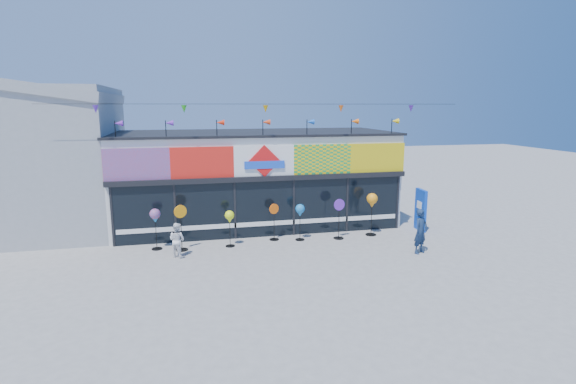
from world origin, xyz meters
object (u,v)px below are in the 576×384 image
object	(u,v)px
spinner_4	(300,211)
child	(177,240)
adult_man	(421,231)
blue_sign	(421,210)
spinner_5	(339,218)
spinner_0	(155,217)
spinner_1	(181,227)
spinner_3	(274,221)
spinner_6	(372,202)
spinner_2	(230,218)

from	to	relation	value
spinner_4	child	bearing A→B (deg)	-168.30
adult_man	child	size ratio (longest dim) A/B	1.32
blue_sign	spinner_5	size ratio (longest dim) A/B	1.10
spinner_0	adult_man	world-z (taller)	adult_man
spinner_4	child	world-z (taller)	spinner_4
spinner_1	adult_man	distance (m)	8.68
spinner_3	spinner_4	distance (m)	1.09
blue_sign	spinner_5	distance (m)	3.81
blue_sign	spinner_6	bearing A→B (deg)	-170.83
spinner_4	spinner_2	bearing A→B (deg)	-175.84
spinner_2	spinner_4	xyz separation A→B (m)	(2.78, 0.20, 0.05)
adult_man	spinner_0	bearing A→B (deg)	137.97
spinner_0	spinner_2	world-z (taller)	spinner_0
spinner_2	spinner_6	size ratio (longest dim) A/B	0.79
spinner_2	spinner_5	bearing A→B (deg)	0.58
spinner_1	spinner_6	bearing A→B (deg)	2.20
blue_sign	adult_man	world-z (taller)	blue_sign
spinner_4	spinner_3	bearing A→B (deg)	165.55
blue_sign	spinner_2	size ratio (longest dim) A/B	1.27
spinner_1	spinner_5	world-z (taller)	spinner_1
spinner_0	spinner_5	bearing A→B (deg)	-1.77
spinner_4	spinner_5	world-z (taller)	spinner_5
blue_sign	spinner_4	distance (m)	5.36
spinner_5	adult_man	bearing A→B (deg)	-46.28
blue_sign	spinner_3	world-z (taller)	blue_sign
spinner_4	spinner_6	distance (m)	3.03
spinner_2	spinner_0	bearing A→B (deg)	174.45
adult_man	spinner_6	bearing A→B (deg)	80.88
spinner_0	spinner_5	size ratio (longest dim) A/B	0.96
spinner_2	spinner_5	world-z (taller)	spinner_5
spinner_0	spinner_6	world-z (taller)	spinner_6
spinner_0	spinner_6	size ratio (longest dim) A/B	0.88
spinner_3	spinner_5	world-z (taller)	spinner_5
spinner_2	spinner_5	xyz separation A→B (m)	(4.34, 0.04, -0.26)
spinner_4	spinner_5	xyz separation A→B (m)	(1.56, -0.16, -0.31)
blue_sign	spinner_3	size ratio (longest dim) A/B	1.21
spinner_6	adult_man	bearing A→B (deg)	-72.62
spinner_2	child	bearing A→B (deg)	-158.15
spinner_1	adult_man	size ratio (longest dim) A/B	1.05
spinner_4	spinner_6	size ratio (longest dim) A/B	0.83
adult_man	spinner_3	bearing A→B (deg)	123.51
spinner_3	adult_man	size ratio (longest dim) A/B	0.90
spinner_1	spinner_4	world-z (taller)	spinner_1
spinner_0	spinner_2	distance (m)	2.71
blue_sign	adult_man	bearing A→B (deg)	-115.15
spinner_2	blue_sign	bearing A→B (deg)	3.13
adult_man	blue_sign	bearing A→B (deg)	34.56
spinner_3	adult_man	distance (m)	5.55
spinner_3	spinner_2	bearing A→B (deg)	-165.67
spinner_6	spinner_0	bearing A→B (deg)	179.75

